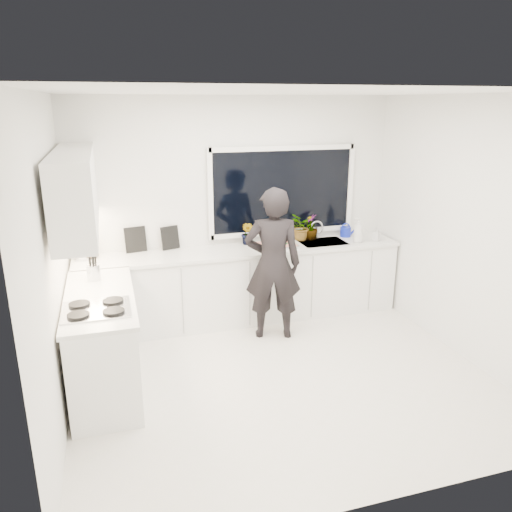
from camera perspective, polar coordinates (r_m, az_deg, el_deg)
name	(u,v)px	position (r m, az deg, el deg)	size (l,w,h in m)	color
floor	(282,377)	(5.14, 2.96, -13.61)	(4.00, 3.50, 0.02)	beige
wall_back	(236,209)	(6.23, -2.30, 5.42)	(4.00, 0.02, 2.70)	white
wall_left	(50,266)	(4.36, -22.47, -1.05)	(0.02, 3.50, 2.70)	white
wall_right	(467,231)	(5.59, 23.02, 2.68)	(0.02, 3.50, 2.70)	white
ceiling	(287,91)	(4.42, 3.53, 18.35)	(4.00, 3.50, 0.02)	white
window	(283,191)	(6.33, 3.06, 7.44)	(1.80, 0.02, 1.00)	black
base_cabinets_back	(243,286)	(6.19, -1.48, -3.42)	(3.92, 0.58, 0.88)	white
base_cabinets_left	(104,343)	(5.00, -17.01, -9.47)	(0.58, 1.60, 0.88)	white
countertop_back	(243,250)	(6.04, -1.49, 0.64)	(3.94, 0.62, 0.04)	silver
countertop_left	(99,298)	(4.81, -17.49, -4.55)	(0.62, 1.60, 0.04)	silver
upper_cabinets	(76,189)	(4.91, -19.88, 7.18)	(0.34, 2.10, 0.70)	white
sink	(322,246)	(6.40, 7.59, 1.17)	(0.58, 0.42, 0.14)	silver
faucet	(317,230)	(6.53, 6.94, 2.99)	(0.03, 0.03, 0.22)	silver
stovetop	(96,309)	(4.48, -17.79, -5.76)	(0.56, 0.48, 0.03)	black
person	(273,264)	(5.61, 1.94, -0.94)	(0.64, 0.42, 1.75)	black
pizza_tray	(275,245)	(6.12, 2.19, 1.21)	(0.50, 0.37, 0.03)	silver
pizza	(275,244)	(6.12, 2.19, 1.37)	(0.46, 0.33, 0.01)	red
watering_can	(345,232)	(6.68, 10.19, 2.75)	(0.14, 0.14, 0.13)	#1222AF
paper_towel_roll	(81,248)	(5.92, -19.35, 0.82)	(0.11, 0.11, 0.26)	white
knife_block	(90,248)	(5.96, -18.39, 0.82)	(0.13, 0.10, 0.22)	#986E47
utensil_crock	(94,272)	(5.21, -18.07, -1.80)	(0.13, 0.13, 0.16)	silver
picture_frame_large	(170,238)	(6.08, -9.79, 2.07)	(0.22, 0.02, 0.28)	black
picture_frame_small	(135,239)	(6.04, -13.61, 1.85)	(0.25, 0.02, 0.30)	black
herb_plants	(295,228)	(6.37, 4.45, 3.20)	(1.06, 0.32, 0.34)	#26662D
soap_bottles	(362,231)	(6.42, 11.98, 2.84)	(0.40, 0.16, 0.32)	#D8BF66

